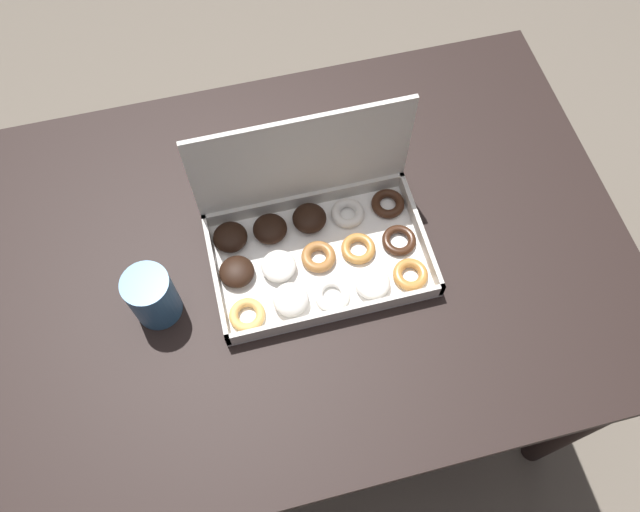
% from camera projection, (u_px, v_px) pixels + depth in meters
% --- Properties ---
extents(ground_plane, '(8.00, 8.00, 0.00)m').
position_uv_depth(ground_plane, '(297.00, 374.00, 1.79)').
color(ground_plane, '#6B6054').
extents(dining_table, '(1.24, 0.82, 0.76)m').
position_uv_depth(dining_table, '(286.00, 280.00, 1.20)').
color(dining_table, black).
rests_on(dining_table, ground_plane).
extents(donut_box, '(0.37, 0.24, 0.24)m').
position_uv_depth(donut_box, '(311.00, 236.00, 1.07)').
color(donut_box, white).
rests_on(donut_box, dining_table).
extents(coffee_mug, '(0.08, 0.08, 0.11)m').
position_uv_depth(coffee_mug, '(152.00, 296.00, 1.01)').
color(coffee_mug, teal).
rests_on(coffee_mug, dining_table).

